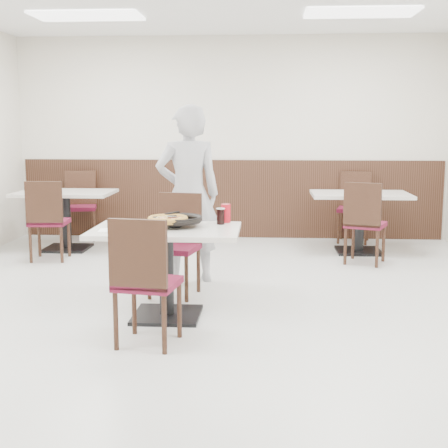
# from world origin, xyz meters

# --- Properties ---
(floor) EXTENTS (7.00, 7.00, 0.00)m
(floor) POSITION_xyz_m (0.00, 0.00, 0.00)
(floor) COLOR silver
(floor) RESTS_ON ground
(wall_back) EXTENTS (6.00, 0.04, 2.80)m
(wall_back) POSITION_xyz_m (0.00, 3.50, 1.40)
(wall_back) COLOR beige
(wall_back) RESTS_ON floor
(wall_front) EXTENTS (6.00, 0.04, 2.80)m
(wall_front) POSITION_xyz_m (0.00, -3.50, 1.40)
(wall_front) COLOR beige
(wall_front) RESTS_ON floor
(wainscot_back) EXTENTS (5.90, 0.03, 1.10)m
(wainscot_back) POSITION_xyz_m (0.00, 3.48, 0.55)
(wainscot_back) COLOR black
(wainscot_back) RESTS_ON floor
(fluo_panel_c) EXTENTS (1.20, 0.60, 0.02)m
(fluo_panel_c) POSITION_xyz_m (-1.50, 1.80, 2.78)
(fluo_panel_c) COLOR white
(fluo_panel_c) RESTS_ON ceiling
(fluo_panel_d) EXTENTS (1.20, 0.60, 0.02)m
(fluo_panel_d) POSITION_xyz_m (1.50, 1.80, 2.78)
(fluo_panel_d) COLOR white
(fluo_panel_d) RESTS_ON ceiling
(main_table) EXTENTS (1.22, 0.84, 0.75)m
(main_table) POSITION_xyz_m (-0.31, -0.29, 0.38)
(main_table) COLOR silver
(main_table) RESTS_ON floor
(chair_near) EXTENTS (0.48, 0.48, 0.95)m
(chair_near) POSITION_xyz_m (-0.34, -0.94, 0.47)
(chair_near) COLOR black
(chair_near) RESTS_ON floor
(chair_far) EXTENTS (0.49, 0.49, 0.95)m
(chair_far) POSITION_xyz_m (-0.35, 0.37, 0.47)
(chair_far) COLOR black
(chair_far) RESTS_ON floor
(trivet) EXTENTS (0.13, 0.13, 0.04)m
(trivet) POSITION_xyz_m (-0.26, -0.22, 0.77)
(trivet) COLOR black
(trivet) RESTS_ON main_table
(pizza_pan) EXTENTS (0.39, 0.39, 0.01)m
(pizza_pan) POSITION_xyz_m (-0.22, -0.21, 0.79)
(pizza_pan) COLOR black
(pizza_pan) RESTS_ON trivet
(pizza) EXTENTS (0.31, 0.31, 0.02)m
(pizza) POSITION_xyz_m (-0.30, -0.27, 0.81)
(pizza) COLOR #AF833A
(pizza) RESTS_ON pizza_pan
(pizza_server) EXTENTS (0.09, 0.11, 0.00)m
(pizza_server) POSITION_xyz_m (-0.27, -0.24, 0.84)
(pizza_server) COLOR silver
(pizza_server) RESTS_ON pizza
(napkin) EXTENTS (0.19, 0.19, 0.00)m
(napkin) POSITION_xyz_m (-0.74, -0.42, 0.75)
(napkin) COLOR white
(napkin) RESTS_ON main_table
(side_plate) EXTENTS (0.17, 0.17, 0.01)m
(side_plate) POSITION_xyz_m (-0.69, -0.34, 0.76)
(side_plate) COLOR silver
(side_plate) RESTS_ON napkin
(fork) EXTENTS (0.05, 0.15, 0.00)m
(fork) POSITION_xyz_m (-0.73, -0.36, 0.77)
(fork) COLOR silver
(fork) RESTS_ON side_plate
(cola_glass) EXTENTS (0.07, 0.07, 0.13)m
(cola_glass) POSITION_xyz_m (0.12, -0.05, 0.81)
(cola_glass) COLOR black
(cola_glass) RESTS_ON main_table
(red_cup) EXTENTS (0.09, 0.09, 0.16)m
(red_cup) POSITION_xyz_m (0.16, 0.06, 0.83)
(red_cup) COLOR #B50F1C
(red_cup) RESTS_ON main_table
(diner_person) EXTENTS (0.74, 0.59, 1.79)m
(diner_person) POSITION_xyz_m (-0.28, 0.93, 0.89)
(diner_person) COLOR #AAAAAF
(diner_person) RESTS_ON floor
(bg_table_left) EXTENTS (1.24, 0.87, 0.75)m
(bg_table_left) POSITION_xyz_m (-2.05, 2.46, 0.38)
(bg_table_left) COLOR silver
(bg_table_left) RESTS_ON floor
(bg_chair_left_near) EXTENTS (0.45, 0.45, 0.95)m
(bg_chair_left_near) POSITION_xyz_m (-2.05, 1.84, 0.47)
(bg_chair_left_near) COLOR black
(bg_chair_left_near) RESTS_ON floor
(bg_chair_left_far) EXTENTS (0.50, 0.50, 0.95)m
(bg_chair_left_far) POSITION_xyz_m (-2.07, 3.14, 0.47)
(bg_chair_left_far) COLOR black
(bg_chair_left_far) RESTS_ON floor
(bg_table_right) EXTENTS (1.28, 0.93, 0.75)m
(bg_table_right) POSITION_xyz_m (1.67, 2.53, 0.38)
(bg_table_right) COLOR silver
(bg_table_right) RESTS_ON floor
(bg_chair_right_near) EXTENTS (0.55, 0.55, 0.95)m
(bg_chair_right_near) POSITION_xyz_m (1.65, 1.90, 0.47)
(bg_chair_right_near) COLOR black
(bg_chair_right_near) RESTS_ON floor
(bg_chair_right_far) EXTENTS (0.50, 0.50, 0.95)m
(bg_chair_right_far) POSITION_xyz_m (1.69, 3.21, 0.47)
(bg_chair_right_far) COLOR black
(bg_chair_right_far) RESTS_ON floor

